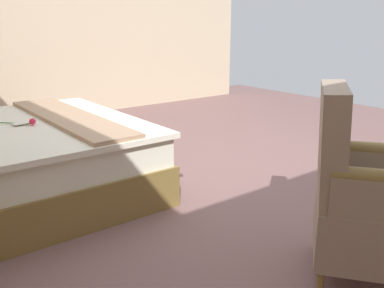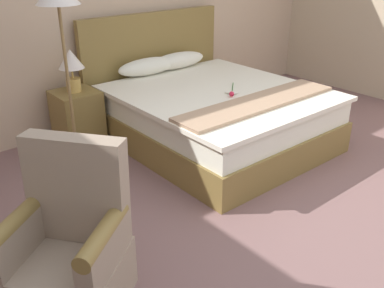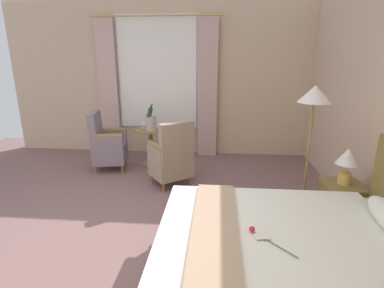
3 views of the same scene
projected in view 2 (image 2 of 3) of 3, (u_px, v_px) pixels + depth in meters
The scene contains 6 objects.
ground_plane at pixel (323, 244), 2.92m from camera, with size 7.86×7.86×0.00m, color #795856.
bed at pixel (210, 111), 4.36m from camera, with size 1.81×2.12×1.19m.
nightstand at pixel (78, 118), 4.28m from camera, with size 0.43×0.42×0.56m.
bedside_lamp at pixel (71, 64), 4.04m from camera, with size 0.24×0.24×0.41m.
floor_lamp_brass at pixel (59, 13), 3.46m from camera, with size 0.36×0.36×1.61m.
armchair_by_window at pixel (70, 251), 2.16m from camera, with size 0.73×0.74×1.01m.
Camera 2 is at (-2.20, -1.23, 1.85)m, focal length 40.00 mm.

